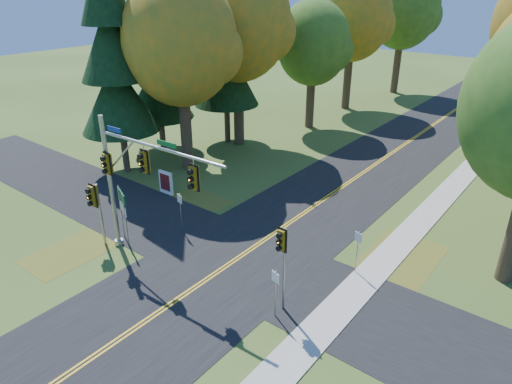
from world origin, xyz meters
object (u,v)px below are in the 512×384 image
Objects in this scene: route_sign_cluster at (122,205)px; traffic_mast at (133,175)px; info_kiosk at (166,183)px; east_signal_pole at (282,249)px.

traffic_mast is at bearing 9.63° from route_sign_cluster.
traffic_mast is 8.83m from info_kiosk.
route_sign_cluster is (-2.02, 0.52, -2.51)m from traffic_mast.
info_kiosk is (-2.95, 5.63, -1.43)m from route_sign_cluster.
east_signal_pole is 2.61× the size of info_kiosk.
route_sign_cluster is at bearing -175.49° from east_signal_pole.
route_sign_cluster is 1.96× the size of info_kiosk.
traffic_mast reaches higher than east_signal_pole.
info_kiosk is at bearing 141.77° from route_sign_cluster.
traffic_mast reaches higher than info_kiosk.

